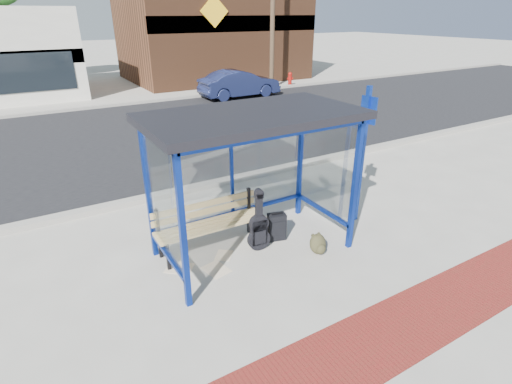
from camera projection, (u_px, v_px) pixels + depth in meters
ground at (253, 250)px, 6.93m from camera, size 120.00×120.00×0.00m
brick_paver_strip at (361, 349)px, 4.89m from camera, size 60.00×1.00×0.01m
curb_near at (190, 189)px, 9.18m from camera, size 60.00×0.25×0.12m
street_asphalt at (131, 137)px, 13.19m from camera, size 60.00×10.00×0.00m
curb_far at (100, 106)px, 17.16m from camera, size 60.00×0.25×0.12m
far_sidewalk at (91, 100)px, 18.67m from camera, size 60.00×4.00×0.01m
bus_shelter at (251, 134)px, 6.13m from camera, size 3.30×1.80×2.42m
storefront_brown at (212, 22)px, 23.81m from camera, size 10.00×7.08×6.40m
utility_pole_east at (273, 4)px, 19.92m from camera, size 1.60×0.24×8.00m
bench at (209, 222)px, 6.81m from camera, size 1.91×0.49×0.90m
guitar_bag at (259, 229)px, 6.81m from camera, size 0.40×0.15×1.08m
suitcase at (277, 227)px, 7.17m from camera, size 0.35×0.27×0.55m
backpack at (318, 245)px, 6.78m from camera, size 0.32×0.30×0.36m
sign_post at (363, 149)px, 7.38m from camera, size 0.13×0.33×2.61m
newspaper_a at (179, 268)px, 6.44m from camera, size 0.53×0.52×0.01m
newspaper_b at (216, 269)px, 6.41m from camera, size 0.42×0.48×0.01m
newspaper_c at (224, 255)px, 6.78m from camera, size 0.42×0.43×0.01m
parked_car at (240, 84)px, 19.07m from camera, size 3.89×1.38×1.28m
fire_hydrant at (290, 79)px, 22.06m from camera, size 0.34×0.22×0.75m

